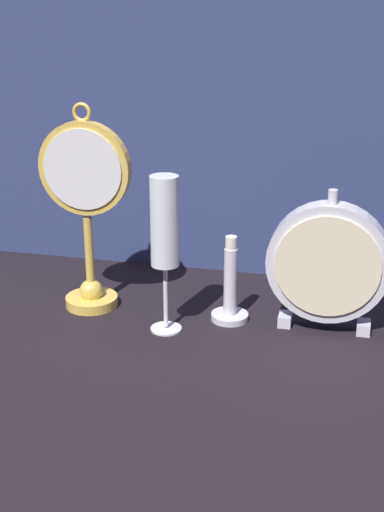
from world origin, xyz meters
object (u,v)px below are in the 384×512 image
mantel_clock_silver (328,263)px  pocket_watch_on_stand (87,207)px  brass_candlestick (230,293)px  champagne_flute (165,231)px

mantel_clock_silver → pocket_watch_on_stand: bearing=-179.8°
mantel_clock_silver → brass_candlestick: mantel_clock_silver is taller
pocket_watch_on_stand → champagne_flute: 0.15m
mantel_clock_silver → brass_candlestick: (-0.15, -0.00, -0.06)m
pocket_watch_on_stand → mantel_clock_silver: bearing=0.2°
mantel_clock_silver → champagne_flute: 0.25m
champagne_flute → brass_candlestick: (0.09, 0.06, -0.11)m
mantel_clock_silver → champagne_flute: (-0.23, -0.06, 0.05)m
pocket_watch_on_stand → brass_candlestick: bearing=0.3°
pocket_watch_on_stand → brass_candlestick: (0.23, 0.00, -0.12)m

